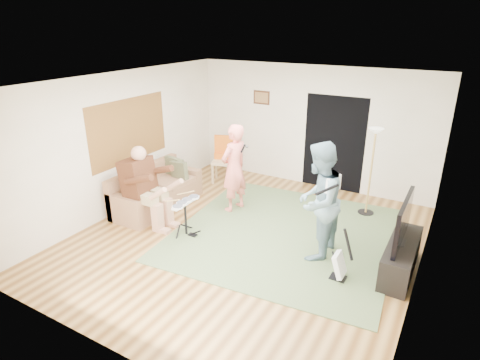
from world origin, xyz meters
name	(u,v)px	position (x,y,z in m)	size (l,w,h in m)	color
floor	(246,239)	(0.00, 0.00, 0.00)	(6.00, 6.00, 0.00)	brown
walls	(246,166)	(0.00, 0.00, 1.35)	(5.50, 6.00, 2.70)	#F0E2D0
ceiling	(247,82)	(0.00, 0.00, 2.70)	(6.00, 6.00, 0.00)	white
window_blinds	(129,131)	(-2.74, 0.20, 1.55)	(2.05, 2.05, 0.00)	olive
doorway	(334,144)	(0.55, 2.99, 1.05)	(2.10, 2.10, 0.00)	black
picture_frame	(262,98)	(-1.25, 2.99, 1.90)	(0.42, 0.03, 0.32)	#3F2314
area_rug	(284,233)	(0.51, 0.52, 0.01)	(3.69, 3.75, 0.02)	#536940
sofa	(154,194)	(-2.29, 0.27, 0.27)	(0.82, 2.00, 0.81)	#9A6E4D
drummer	(148,195)	(-1.85, -0.38, 0.58)	(0.97, 0.54, 1.50)	#4D2715
drum_kit	(186,220)	(-1.00, -0.38, 0.30)	(0.37, 0.66, 0.68)	black
singer	(234,168)	(-0.79, 0.94, 0.88)	(0.64, 0.42, 1.76)	#FA796D
microphone	(243,149)	(-0.59, 0.94, 1.31)	(0.06, 0.06, 0.24)	black
guitarist	(318,201)	(1.21, 0.12, 0.95)	(0.92, 0.72, 1.90)	#6D91A0
guitar_held	(332,183)	(1.41, 0.12, 1.29)	(0.12, 0.60, 0.26)	white
guitar_spare	(340,265)	(1.76, -0.34, 0.24)	(0.31, 0.27, 0.85)	black
torchiere_lamp	(373,157)	(1.58, 2.07, 1.19)	(0.31, 0.31, 1.73)	black
dining_chair	(223,166)	(-1.80, 2.15, 0.38)	(0.59, 0.62, 1.07)	beige
tv_cabinet	(401,257)	(2.50, 0.30, 0.25)	(0.40, 1.40, 0.50)	black
television	(403,221)	(2.45, 0.30, 0.85)	(0.06, 1.18, 0.69)	black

